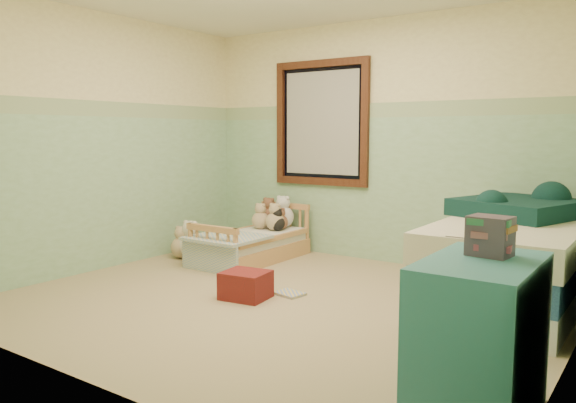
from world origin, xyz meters
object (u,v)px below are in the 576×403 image
Objects in this scene: twin_bed_frame at (512,290)px; red_pillow at (246,285)px; plush_floor_tan at (182,247)px; plush_floor_cream at (191,246)px; dresser at (479,340)px; toddler_bed_frame at (252,252)px; floor_book at (289,294)px.

twin_bed_frame is 2.11m from red_pillow.
plush_floor_cream is at bearing 25.85° from plush_floor_tan.
plush_floor_cream reaches higher than twin_bed_frame.
twin_bed_frame is at bearing 98.76° from dresser.
toddler_bed_frame is at bearing 126.40° from red_pillow.
dresser is 2.25m from floor_book.
floor_book is at bearing 147.96° from dresser.
floor_book is (1.08, -0.86, -0.07)m from toddler_bed_frame.
plush_floor_cream reaches higher than toddler_bed_frame.
toddler_bed_frame is at bearing 29.07° from plush_floor_tan.
plush_floor_cream is 0.78× the size of red_pillow.
dresser is at bearing -34.53° from toddler_bed_frame.
floor_book is at bearing -153.52° from twin_bed_frame.
toddler_bed_frame is 0.67× the size of twin_bed_frame.
twin_bed_frame is at bearing -1.53° from toddler_bed_frame.
plush_floor_tan is at bearing -154.15° from plush_floor_cream.
toddler_bed_frame is 3.63× the size of red_pillow.
dresser reaches higher than twin_bed_frame.
plush_floor_cream is 3.94m from dresser.
dresser is at bearing -24.67° from plush_floor_tan.
toddler_bed_frame is at bearing 151.05° from floor_book.
plush_floor_cream reaches higher than plush_floor_tan.
plush_floor_tan is 3.34m from twin_bed_frame.
dresser is at bearing -22.46° from floor_book.
red_pillow is (1.51, -0.77, -0.01)m from plush_floor_tan.
toddler_bed_frame reaches higher than floor_book.
red_pillow is at bearing -149.47° from twin_bed_frame.
toddler_bed_frame is 0.76m from plush_floor_tan.
plush_floor_cream is 0.37× the size of dresser.
plush_floor_tan is 0.66× the size of red_pillow.
dresser reaches higher than red_pillow.
toddler_bed_frame is 1.70× the size of dresser.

